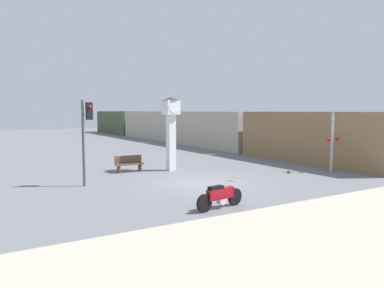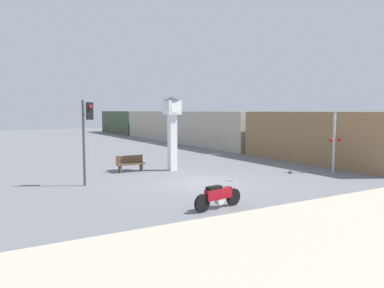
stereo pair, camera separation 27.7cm
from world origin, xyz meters
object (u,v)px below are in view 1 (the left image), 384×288
Objects in this scene: bench at (129,163)px; traffic_light at (86,127)px; motorcycle at (220,196)px; clock_tower at (171,122)px; railroad_crossing_signal at (332,139)px; freight_train at (178,127)px.

traffic_light is at bearing -138.80° from bench.
motorcycle is 9.16m from clock_tower.
motorcycle is 0.63× the size of railroad_crossing_signal.
clock_tower reaches higher than motorcycle.
clock_tower is 19.73m from freight_train.
railroad_crossing_signal is at bearing -13.82° from traffic_light.
traffic_light is 4.70m from bench.
railroad_crossing_signal is 11.58m from bench.
clock_tower is 9.21m from railroad_crossing_signal.
clock_tower reaches higher than bench.
clock_tower is 3.36m from bench.
traffic_light is (-5.41, -1.97, -0.09)m from clock_tower.
freight_train is (12.48, 25.48, 1.25)m from motorcycle.
railroad_crossing_signal is (-2.36, -22.17, 0.14)m from freight_train.
railroad_crossing_signal is (10.12, 3.31, 1.39)m from motorcycle.
clock_tower is 5.76m from traffic_light.
traffic_light is at bearing 166.18° from railroad_crossing_signal.
freight_train is at bearing 51.04° from traffic_light.
motorcycle is 1.33× the size of bench.
freight_train is 24.42m from traffic_light.
freight_train reaches higher than railroad_crossing_signal.
clock_tower is 0.08× the size of freight_train.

